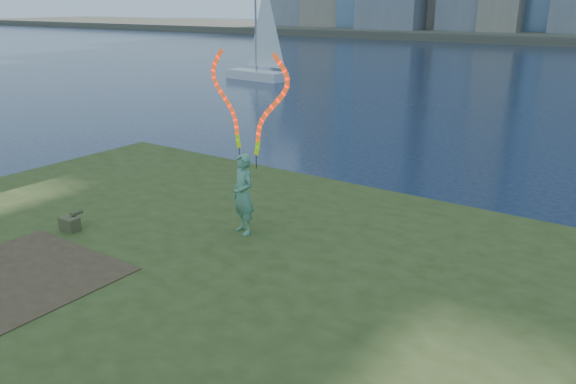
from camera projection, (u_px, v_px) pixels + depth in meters
The scene contains 6 objects.
ground at pixel (228, 281), 11.58m from camera, with size 320.00×320.00×0.00m, color #19253F.
grassy_knoll at pixel (140, 315), 9.69m from camera, with size 20.00×18.00×0.80m.
dirt_patch at pixel (16, 277), 10.03m from camera, with size 3.20×3.00×0.02m, color #47331E.
woman_with_ribbons at pixel (244, 169), 11.56m from camera, with size 1.96×0.79×4.10m.
canvas_bag at pixel (70, 223), 12.06m from camera, with size 0.42×0.48×0.39m.
sailboat at pixel (259, 61), 41.42m from camera, with size 5.39×2.13×8.09m.
Camera 1 is at (6.97, -7.80, 5.45)m, focal length 35.00 mm.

